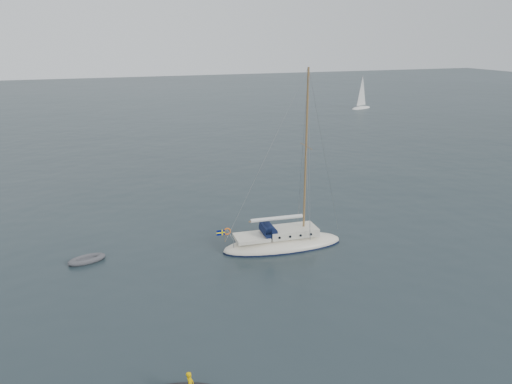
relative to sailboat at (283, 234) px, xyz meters
name	(u,v)px	position (x,y,z in m)	size (l,w,h in m)	color
ground	(259,256)	(-2.09, -0.82, -0.97)	(300.00, 300.00, 0.00)	black
sailboat	(283,234)	(0.00, 0.00, 0.00)	(8.97, 2.69, 12.78)	silver
dinghy	(87,259)	(-13.00, 2.06, -0.81)	(2.46, 1.11, 0.35)	#47484C
distant_yacht_b	(362,93)	(40.22, 57.08, 2.04)	(5.31, 2.83, 7.04)	silver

